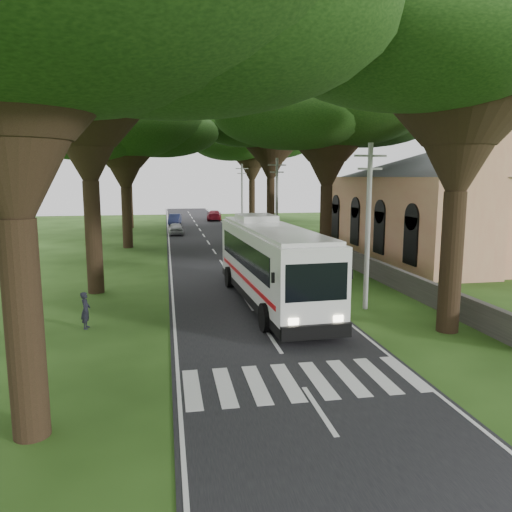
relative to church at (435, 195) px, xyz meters
name	(u,v)px	position (x,y,z in m)	size (l,w,h in m)	color
ground	(285,359)	(-17.86, -21.55, -4.91)	(140.00, 140.00, 0.00)	#223F12
road	(215,253)	(-17.86, 3.45, -4.90)	(8.00, 120.00, 0.04)	black
crosswalk	(300,382)	(-17.86, -23.55, -4.91)	(8.00, 3.00, 0.01)	silver
property_wall	(322,246)	(-8.86, 2.45, -4.31)	(0.35, 50.00, 1.20)	#383533
church	(435,195)	(0.00, 0.00, 0.00)	(14.00, 24.00, 11.60)	tan
pole_near	(368,224)	(-12.36, -15.55, -0.73)	(1.60, 0.24, 8.00)	gray
pole_mid	(277,203)	(-12.36, 4.45, -0.73)	(1.60, 0.24, 8.00)	gray
pole_far	(242,194)	(-12.36, 24.45, -0.73)	(1.60, 0.24, 8.00)	gray
tree_l_mida	(84,57)	(-25.86, -9.55, 7.71)	(14.19, 14.19, 15.79)	black
tree_l_midb	(123,125)	(-25.36, 8.45, 5.96)	(14.30, 14.30, 14.01)	black
tree_l_far	(126,126)	(-26.36, 26.45, 7.57)	(15.76, 15.76, 15.92)	black
tree_r_near	(465,34)	(-10.36, -19.55, 6.93)	(14.37, 14.37, 15.02)	black
tree_r_mida	(328,105)	(-9.86, -1.55, 6.74)	(15.81, 15.81, 15.09)	black
tree_r_midb	(271,118)	(-10.36, 16.45, 7.76)	(14.84, 14.84, 15.95)	black
tree_r_far	(252,137)	(-9.36, 34.45, 7.06)	(15.84, 15.84, 15.42)	black
coach_bus	(271,262)	(-16.73, -13.69, -2.77)	(3.66, 13.59, 3.97)	silver
distant_car_a	(176,229)	(-20.86, 17.85, -4.21)	(1.59, 3.95, 1.35)	#A4A4A8
distant_car_b	(175,219)	(-20.71, 30.41, -4.20)	(1.45, 4.15, 1.37)	navy
distant_car_c	(214,215)	(-14.86, 35.30, -4.14)	(2.08, 5.11, 1.48)	maroon
pedestrian	(86,310)	(-25.39, -16.45, -4.11)	(0.58, 0.38, 1.60)	black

